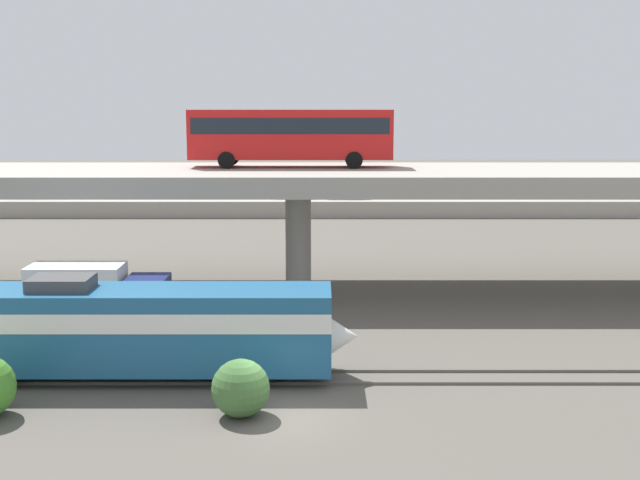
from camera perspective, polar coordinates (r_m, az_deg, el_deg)
ground_plane at (r=29.82m, az=-2.67°, el=-12.08°), size 260.00×260.00×0.00m
rail_strip_near at (r=32.84m, az=-2.42°, el=-9.89°), size 110.00×0.12×0.12m
rail_strip_far at (r=34.26m, az=-2.33°, el=-9.05°), size 110.00×0.12×0.12m
train_locomotive at (r=33.57m, az=-11.75°, el=-5.84°), size 16.96×3.04×4.18m
highway_overpass at (r=47.93m, az=-1.70°, el=4.10°), size 96.00×10.58×7.11m
transit_bus_on_overpass at (r=49.26m, az=-2.22°, el=7.46°), size 12.00×2.68×3.40m
service_truck_east at (r=42.33m, az=-15.49°, el=-3.55°), size 6.80×2.46×3.04m
pier_parking_lot at (r=83.33m, az=-1.05°, el=2.55°), size 77.04×10.24×1.57m
parked_car_0 at (r=81.10m, az=-1.83°, el=3.46°), size 4.54×1.98×1.50m
parked_car_1 at (r=85.41m, az=16.94°, el=3.36°), size 4.66×1.93×1.50m
parked_car_2 at (r=90.32m, az=19.69°, el=3.53°), size 4.01×1.95×1.50m
parked_car_3 at (r=84.32m, az=-6.69°, el=3.64°), size 4.24×1.91×1.50m
parked_car_4 at (r=86.79m, az=20.39°, el=3.27°), size 4.55×1.93×1.50m
parked_car_5 at (r=80.78m, az=1.69°, el=3.44°), size 4.02×1.85×1.50m
parked_car_6 at (r=86.02m, az=-19.33°, el=3.28°), size 4.22×1.94×1.50m
harbor_water at (r=106.27m, az=-0.86°, el=3.66°), size 140.00×36.00×0.01m
shrub_right at (r=29.54m, az=-5.68°, el=-10.18°), size 2.07×2.07×2.07m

